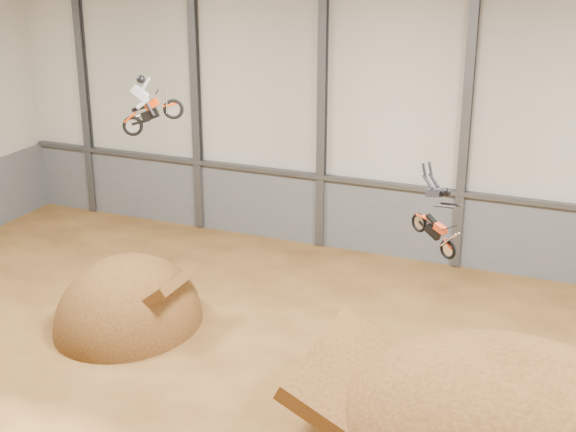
% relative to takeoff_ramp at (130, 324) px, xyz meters
% --- Properties ---
extents(floor, '(40.00, 40.00, 0.00)m').
position_rel_takeoff_ramp_xyz_m(floor, '(7.31, -4.04, 0.00)').
color(floor, '#553516').
rests_on(floor, ground).
extents(back_wall, '(40.00, 0.10, 14.00)m').
position_rel_takeoff_ramp_xyz_m(back_wall, '(7.31, 10.96, 7.00)').
color(back_wall, beige).
rests_on(back_wall, ground).
extents(lower_band_back, '(39.80, 0.18, 3.50)m').
position_rel_takeoff_ramp_xyz_m(lower_band_back, '(7.31, 10.86, 1.75)').
color(lower_band_back, slate).
rests_on(lower_band_back, ground).
extents(steel_rail, '(39.80, 0.35, 0.20)m').
position_rel_takeoff_ramp_xyz_m(steel_rail, '(7.31, 10.71, 3.55)').
color(steel_rail, '#47494F').
rests_on(steel_rail, lower_band_back).
extents(steel_column_0, '(0.40, 0.36, 13.90)m').
position_rel_takeoff_ramp_xyz_m(steel_column_0, '(-9.35, 10.76, 7.00)').
color(steel_column_0, '#47494F').
rests_on(steel_column_0, ground).
extents(steel_column_1, '(0.40, 0.36, 13.90)m').
position_rel_takeoff_ramp_xyz_m(steel_column_1, '(-2.69, 10.76, 7.00)').
color(steel_column_1, '#47494F').
rests_on(steel_column_1, ground).
extents(steel_column_2, '(0.40, 0.36, 13.90)m').
position_rel_takeoff_ramp_xyz_m(steel_column_2, '(3.98, 10.76, 7.00)').
color(steel_column_2, '#47494F').
rests_on(steel_column_2, ground).
extents(steel_column_3, '(0.40, 0.36, 13.90)m').
position_rel_takeoff_ramp_xyz_m(steel_column_3, '(10.65, 10.76, 7.00)').
color(steel_column_3, '#47494F').
rests_on(steel_column_3, ground).
extents(takeoff_ramp, '(5.54, 6.39, 5.54)m').
position_rel_takeoff_ramp_xyz_m(takeoff_ramp, '(0.00, 0.00, 0.00)').
color(takeoff_ramp, '#3F250F').
rests_on(takeoff_ramp, ground).
extents(fmx_rider_a, '(2.87, 2.01, 2.67)m').
position_rel_takeoff_ramp_xyz_m(fmx_rider_a, '(2.10, -0.50, 9.25)').
color(fmx_rider_a, '#E23604').
extents(fmx_rider_b, '(2.90, 2.12, 2.78)m').
position_rel_takeoff_ramp_xyz_m(fmx_rider_b, '(12.23, -2.53, 7.26)').
color(fmx_rider_b, red).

